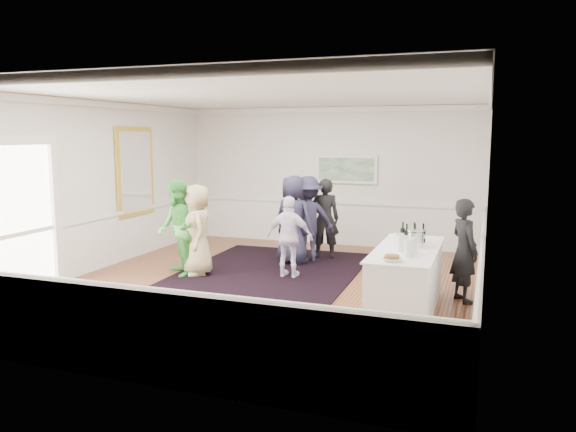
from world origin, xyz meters
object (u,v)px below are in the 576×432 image
(nut_bowl, at_px, (392,258))
(guest_tan, at_px, (198,230))
(guest_lilac, at_px, (290,237))
(guest_dark_b, at_px, (325,219))
(guest_green, at_px, (178,228))
(guest_navy, at_px, (293,220))
(guest_dark_a, at_px, (308,219))
(ice_bucket, at_px, (415,239))
(bartender, at_px, (464,250))
(serving_table, at_px, (406,280))

(nut_bowl, bearing_deg, guest_tan, 154.79)
(guest_lilac, distance_m, guest_dark_b, 1.74)
(guest_tan, xyz_separation_m, guest_green, (-0.31, -0.17, 0.05))
(guest_dark_b, xyz_separation_m, guest_navy, (-0.46, -0.65, 0.05))
(guest_lilac, bearing_deg, guest_dark_a, -86.09)
(guest_tan, height_order, nut_bowl, guest_tan)
(guest_navy, xyz_separation_m, ice_bucket, (2.65, -2.18, 0.16))
(bartender, height_order, nut_bowl, bartender)
(guest_navy, bearing_deg, guest_tan, 62.06)
(bartender, height_order, guest_navy, guest_navy)
(serving_table, height_order, ice_bucket, ice_bucket)
(guest_green, xyz_separation_m, nut_bowl, (4.15, -1.64, 0.09))
(guest_dark_a, bearing_deg, bartender, 117.10)
(guest_navy, relative_size, ice_bucket, 6.80)
(guest_green, relative_size, nut_bowl, 7.19)
(bartender, relative_size, guest_navy, 0.91)
(serving_table, height_order, guest_navy, guest_navy)
(serving_table, distance_m, guest_dark_b, 3.69)
(guest_lilac, bearing_deg, ice_bucket, 154.81)
(guest_lilac, xyz_separation_m, guest_navy, (-0.31, 1.08, 0.14))
(guest_dark_b, distance_m, ice_bucket, 3.59)
(guest_dark_a, bearing_deg, guest_green, 13.23)
(guest_green, relative_size, guest_navy, 1.00)
(guest_navy, bearing_deg, guest_dark_b, -110.63)
(ice_bucket, bearing_deg, guest_tan, 169.85)
(serving_table, distance_m, bartender, 1.15)
(guest_lilac, relative_size, nut_bowl, 6.01)
(guest_dark_a, relative_size, guest_navy, 0.98)
(guest_green, height_order, nut_bowl, guest_green)
(serving_table, xyz_separation_m, guest_dark_b, (-2.11, 3.01, 0.37))
(serving_table, xyz_separation_m, nut_bowl, (-0.07, -0.91, 0.50))
(guest_navy, bearing_deg, guest_lilac, 120.37)
(guest_navy, bearing_deg, guest_dark_a, -112.99)
(bartender, bearing_deg, guest_lilac, 47.87)
(bartender, xyz_separation_m, nut_bowl, (-0.83, -1.71, 0.17))
(guest_tan, bearing_deg, serving_table, 40.31)
(bartender, bearing_deg, guest_dark_b, 19.24)
(guest_lilac, xyz_separation_m, guest_dark_b, (0.15, 1.73, 0.10))
(nut_bowl, bearing_deg, serving_table, 85.51)
(guest_green, xyz_separation_m, guest_dark_a, (1.87, 1.91, -0.02))
(guest_navy, relative_size, nut_bowl, 7.19)
(bartender, relative_size, guest_dark_a, 0.92)
(guest_green, relative_size, guest_lilac, 1.20)
(guest_tan, relative_size, guest_lilac, 1.13)
(serving_table, xyz_separation_m, ice_bucket, (0.09, 0.18, 0.58))
(bartender, distance_m, guest_navy, 3.67)
(guest_tan, bearing_deg, guest_green, -98.35)
(guest_lilac, height_order, guest_dark_a, guest_dark_a)
(guest_tan, bearing_deg, ice_bucket, 43.11)
(guest_tan, distance_m, guest_lilac, 1.70)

